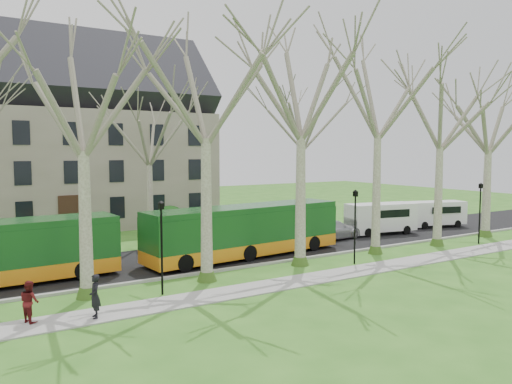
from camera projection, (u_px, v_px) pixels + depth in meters
ground at (260, 273)px, 27.22m from camera, size 120.00×120.00×0.00m
sidewalk at (286, 283)px, 25.10m from camera, size 70.00×2.00×0.06m
road at (214, 255)px, 31.87m from camera, size 80.00×8.00×0.06m
curb at (246, 267)px, 28.48m from camera, size 80.00×0.25×0.14m
building at (56, 135)px, 43.71m from camera, size 26.50×12.20×16.00m
tree_row_verge at (257, 145)px, 26.89m from camera, size 49.00×7.00×14.00m
tree_row_far at (161, 160)px, 35.33m from camera, size 33.00×7.00×12.00m
lamp_row at (270, 229)px, 26.16m from camera, size 36.22×0.22×4.30m
hedges at (104, 228)px, 36.54m from camera, size 30.60×8.60×2.00m
bus_follow at (246, 230)px, 31.14m from camera, size 13.39×3.93×3.30m
sedan at (332, 229)px, 37.24m from camera, size 5.35×2.71×1.49m
van_a at (381, 219)px, 39.61m from camera, size 5.85×3.05×2.43m
van_b at (435, 214)px, 43.25m from camera, size 5.41×3.22×2.22m
pedestrian_a at (95, 296)px, 19.75m from camera, size 0.47×0.67×1.75m
pedestrian_b at (29, 301)px, 19.26m from camera, size 0.88×0.97×1.63m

